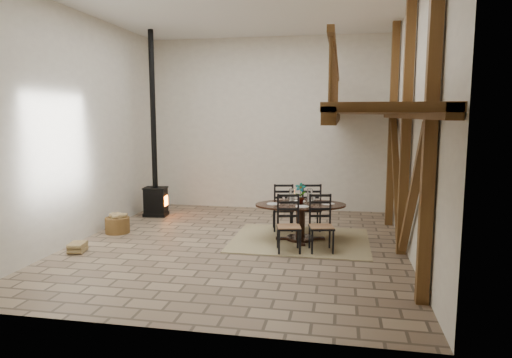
% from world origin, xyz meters
% --- Properties ---
extents(ground, '(8.00, 8.00, 0.00)m').
position_xyz_m(ground, '(0.00, 0.00, 0.00)').
color(ground, gray).
rests_on(ground, ground).
extents(room_shell, '(7.02, 8.02, 5.01)m').
position_xyz_m(room_shell, '(1.19, 0.00, 3.01)').
color(room_shell, silver).
rests_on(room_shell, ground).
extents(rug, '(3.00, 2.50, 0.02)m').
position_xyz_m(rug, '(1.30, 0.59, 0.01)').
color(rug, tan).
rests_on(rug, ground).
extents(dining_table, '(2.20, 2.40, 1.29)m').
position_xyz_m(dining_table, '(1.30, 0.59, 0.46)').
color(dining_table, black).
rests_on(dining_table, ground).
extents(wood_stove, '(0.66, 0.53, 5.00)m').
position_xyz_m(wood_stove, '(-2.86, 2.37, 1.14)').
color(wood_stove, black).
rests_on(wood_stove, ground).
extents(log_basket, '(0.57, 0.57, 0.47)m').
position_xyz_m(log_basket, '(-3.02, 0.45, 0.20)').
color(log_basket, brown).
rests_on(log_basket, ground).
extents(log_stack, '(0.37, 0.45, 0.20)m').
position_xyz_m(log_stack, '(-3.06, -1.15, 0.10)').
color(log_stack, tan).
rests_on(log_stack, ground).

